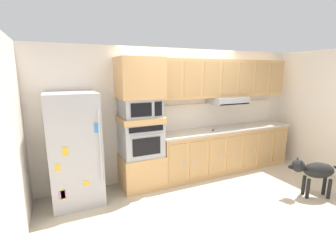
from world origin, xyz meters
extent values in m
plane|color=beige|center=(0.00, 0.00, 0.00)|extent=(9.60, 9.60, 0.00)
cube|color=silver|center=(0.00, 1.11, 1.25)|extent=(6.20, 0.12, 2.50)
cube|color=silver|center=(-2.80, 0.00, 1.25)|extent=(0.12, 7.10, 2.50)
cube|color=white|center=(2.80, 0.00, 1.25)|extent=(0.12, 7.10, 2.50)
cube|color=#ADADB2|center=(-2.06, 0.68, 0.88)|extent=(0.76, 0.70, 1.76)
cylinder|color=silver|center=(-1.73, 0.31, 0.98)|extent=(0.02, 0.02, 1.10)
cube|color=pink|center=(-2.30, 0.33, 0.33)|extent=(0.10, 0.01, 0.12)
cube|color=#337FDB|center=(-1.76, 0.33, 1.27)|extent=(0.06, 0.01, 0.15)
cube|color=gold|center=(-2.20, 0.33, 0.98)|extent=(0.07, 0.01, 0.12)
cube|color=gold|center=(-1.96, 0.33, 0.44)|extent=(0.09, 0.01, 0.08)
cube|color=gold|center=(-2.29, 0.33, 0.33)|extent=(0.06, 0.01, 0.15)
cube|color=gold|center=(-2.32, 0.33, 0.75)|extent=(0.06, 0.01, 0.10)
cube|color=tan|center=(-0.95, 0.75, 0.30)|extent=(0.74, 0.62, 0.60)
cube|color=#A8AAAF|center=(-0.95, 0.75, 0.90)|extent=(0.70, 0.58, 0.60)
cube|color=black|center=(-0.95, 0.45, 0.84)|extent=(0.49, 0.01, 0.30)
cube|color=black|center=(-0.95, 0.45, 1.14)|extent=(0.59, 0.01, 0.09)
cylinder|color=#A8AAAF|center=(-0.95, 0.43, 1.03)|extent=(0.56, 0.02, 0.02)
cube|color=tan|center=(-0.95, 0.75, 1.25)|extent=(0.74, 0.62, 0.10)
cube|color=#A8AAAF|center=(-0.95, 0.75, 1.46)|extent=(0.64, 0.53, 0.32)
cube|color=black|center=(-1.02, 0.48, 1.46)|extent=(0.35, 0.01, 0.22)
cube|color=black|center=(-0.72, 0.48, 1.46)|extent=(0.13, 0.01, 0.24)
cube|color=tan|center=(-0.95, 0.75, 1.96)|extent=(0.74, 0.62, 0.68)
cube|color=tan|center=(0.91, 0.75, 0.44)|extent=(2.98, 0.60, 0.88)
cube|color=tan|center=(-0.36, 0.44, 0.46)|extent=(0.36, 0.01, 0.70)
cylinder|color=#BCBCC1|center=(-0.24, 0.43, 0.46)|extent=(0.01, 0.01, 0.12)
cube|color=tan|center=(0.06, 0.44, 0.46)|extent=(0.36, 0.01, 0.70)
cylinder|color=#BCBCC1|center=(-0.07, 0.43, 0.46)|extent=(0.01, 0.01, 0.12)
cube|color=tan|center=(0.49, 0.44, 0.46)|extent=(0.36, 0.01, 0.70)
cylinder|color=#BCBCC1|center=(0.61, 0.43, 0.46)|extent=(0.01, 0.01, 0.12)
cube|color=tan|center=(0.91, 0.44, 0.46)|extent=(0.36, 0.01, 0.70)
cylinder|color=#BCBCC1|center=(0.78, 0.43, 0.46)|extent=(0.01, 0.01, 0.12)
cube|color=tan|center=(1.34, 0.44, 0.46)|extent=(0.36, 0.01, 0.70)
cylinder|color=#BCBCC1|center=(1.46, 0.43, 0.46)|extent=(0.01, 0.01, 0.12)
cube|color=tan|center=(1.76, 0.44, 0.46)|extent=(0.36, 0.01, 0.70)
cylinder|color=#BCBCC1|center=(1.63, 0.43, 0.46)|extent=(0.01, 0.01, 0.12)
cube|color=tan|center=(2.19, 0.44, 0.46)|extent=(0.36, 0.01, 0.70)
cylinder|color=#BCBCC1|center=(2.32, 0.43, 0.46)|extent=(0.01, 0.01, 0.12)
cube|color=#BCB2A3|center=(0.91, 0.75, 0.90)|extent=(3.02, 0.64, 0.04)
cube|color=white|center=(0.91, 1.04, 1.17)|extent=(3.02, 0.02, 0.50)
cube|color=tan|center=(0.91, 0.88, 1.93)|extent=(2.98, 0.34, 0.74)
cube|color=#A8AAAF|center=(0.97, 0.81, 1.49)|extent=(0.76, 0.48, 0.14)
cube|color=black|center=(0.97, 0.59, 1.43)|extent=(0.72, 0.04, 0.02)
cube|color=tan|center=(-0.36, 0.70, 1.93)|extent=(0.36, 0.01, 0.63)
cube|color=tan|center=(0.06, 0.70, 1.93)|extent=(0.36, 0.01, 0.63)
cube|color=tan|center=(0.49, 0.70, 1.93)|extent=(0.36, 0.01, 0.63)
cube|color=tan|center=(0.91, 0.70, 1.93)|extent=(0.36, 0.01, 0.63)
cube|color=tan|center=(1.34, 0.70, 1.93)|extent=(0.36, 0.01, 0.63)
cube|color=tan|center=(1.76, 0.70, 1.93)|extent=(0.36, 0.01, 0.63)
cube|color=tan|center=(2.19, 0.70, 1.93)|extent=(0.36, 0.01, 0.63)
cylinder|color=black|center=(0.54, 0.67, 0.93)|extent=(0.09, 0.09, 0.03)
cylinder|color=silver|center=(0.62, 0.59, 0.93)|extent=(0.09, 0.09, 0.01)
ellipsoid|color=black|center=(1.58, -0.86, 0.47)|extent=(0.56, 0.46, 0.26)
sphere|color=black|center=(1.28, -0.71, 0.54)|extent=(0.21, 0.21, 0.21)
ellipsoid|color=black|center=(1.19, -0.66, 0.52)|extent=(0.14, 0.12, 0.07)
cone|color=black|center=(1.26, -0.78, 0.63)|extent=(0.06, 0.06, 0.06)
cone|color=black|center=(1.32, -0.65, 0.63)|extent=(0.06, 0.06, 0.06)
cylinder|color=black|center=(1.39, -0.85, 0.17)|extent=(0.06, 0.06, 0.34)
cylinder|color=black|center=(1.46, -0.72, 0.17)|extent=(0.06, 0.06, 0.34)
cylinder|color=black|center=(1.70, -1.01, 0.17)|extent=(0.06, 0.06, 0.34)
cylinder|color=black|center=(1.76, -0.88, 0.17)|extent=(0.06, 0.06, 0.34)
camera|label=1|loc=(-2.30, -3.27, 2.06)|focal=26.40mm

